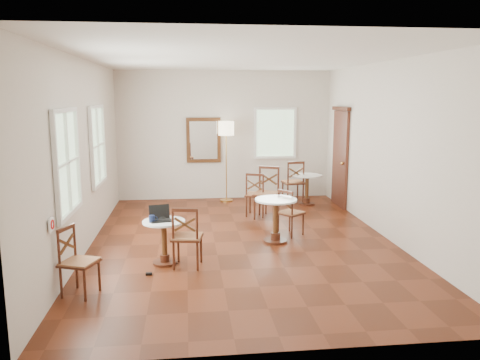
% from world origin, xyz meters
% --- Properties ---
extents(ground, '(7.00, 7.00, 0.00)m').
position_xyz_m(ground, '(0.00, 0.00, 0.00)').
color(ground, '#54200E').
rests_on(ground, ground).
extents(room_shell, '(5.02, 7.02, 3.01)m').
position_xyz_m(room_shell, '(-0.06, 0.27, 1.89)').
color(room_shell, beige).
rests_on(room_shell, ground).
extents(cafe_table_near, '(0.61, 0.61, 0.65)m').
position_xyz_m(cafe_table_near, '(-1.24, -0.93, 0.40)').
color(cafe_table_near, '#461F11').
rests_on(cafe_table_near, ground).
extents(cafe_table_mid, '(0.70, 0.70, 0.74)m').
position_xyz_m(cafe_table_mid, '(0.55, -0.08, 0.46)').
color(cafe_table_mid, '#461F11').
rests_on(cafe_table_mid, ground).
extents(cafe_table_back, '(0.64, 0.64, 0.68)m').
position_xyz_m(cafe_table_back, '(1.78, 2.59, 0.42)').
color(cafe_table_back, '#461F11').
rests_on(cafe_table_back, ground).
extents(chair_near_a, '(0.48, 0.48, 0.89)m').
position_xyz_m(chair_near_a, '(-0.92, -1.09, 0.44)').
color(chair_near_a, '#461F11').
rests_on(chair_near_a, ground).
extents(chair_near_b, '(0.51, 0.51, 0.85)m').
position_xyz_m(chair_near_b, '(-2.25, -1.90, 0.42)').
color(chair_near_b, '#461F11').
rests_on(chair_near_b, ground).
extents(chair_mid_a, '(0.53, 0.53, 0.90)m').
position_xyz_m(chair_mid_a, '(0.49, 1.70, 0.45)').
color(chair_mid_a, '#461F11').
rests_on(chair_mid_a, ground).
extents(chair_mid_b, '(0.53, 0.53, 0.82)m').
position_xyz_m(chair_mid_b, '(0.88, 0.28, 0.41)').
color(chair_mid_b, '#461F11').
rests_on(chair_mid_b, ground).
extents(chair_back_a, '(0.50, 0.50, 0.97)m').
position_xyz_m(chair_back_a, '(1.51, 2.79, 0.49)').
color(chair_back_a, '#461F11').
rests_on(chair_back_a, ground).
extents(chair_back_b, '(0.62, 0.62, 1.02)m').
position_xyz_m(chair_back_b, '(0.68, 1.52, 0.51)').
color(chair_back_b, '#461F11').
rests_on(chair_back_b, ground).
extents(floor_lamp, '(0.36, 0.36, 1.85)m').
position_xyz_m(floor_lamp, '(0.01, 3.15, 1.57)').
color(floor_lamp, '#BF8C3F').
rests_on(floor_lamp, ground).
extents(laptop, '(0.34, 0.31, 0.21)m').
position_xyz_m(laptop, '(-1.30, -0.90, 0.70)').
color(laptop, black).
rests_on(laptop, cafe_table_near).
extents(mouse, '(0.11, 0.07, 0.04)m').
position_xyz_m(mouse, '(-1.27, -0.86, 0.67)').
color(mouse, black).
rests_on(mouse, cafe_table_near).
extents(navy_mug, '(0.13, 0.08, 0.10)m').
position_xyz_m(navy_mug, '(-1.40, -0.99, 0.70)').
color(navy_mug, black).
rests_on(navy_mug, cafe_table_near).
extents(water_glass, '(0.06, 0.06, 0.10)m').
position_xyz_m(water_glass, '(-1.41, -0.83, 0.70)').
color(water_glass, white).
rests_on(water_glass, cafe_table_near).
extents(power_adapter, '(0.09, 0.05, 0.03)m').
position_xyz_m(power_adapter, '(-1.44, -1.36, 0.02)').
color(power_adapter, black).
rests_on(power_adapter, ground).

